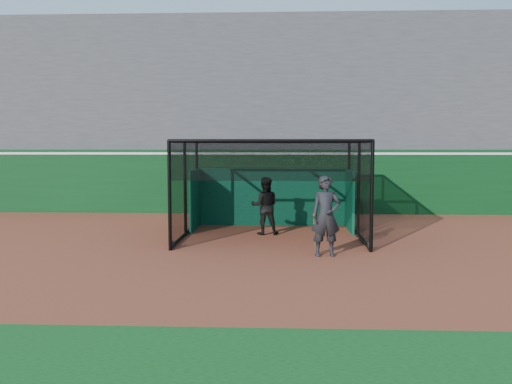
{
  "coord_description": "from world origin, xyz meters",
  "views": [
    {
      "loc": [
        1.13,
        -12.73,
        2.69
      ],
      "look_at": [
        0.48,
        2.0,
        1.4
      ],
      "focal_mm": 38.0,
      "sensor_mm": 36.0,
      "label": 1
    }
  ],
  "objects": [
    {
      "name": "ground",
      "position": [
        0.0,
        0.0,
        0.0
      ],
      "size": [
        120.0,
        120.0,
        0.0
      ],
      "primitive_type": "plane",
      "color": "brown",
      "rests_on": "ground"
    },
    {
      "name": "grandstand",
      "position": [
        0.0,
        12.27,
        4.48
      ],
      "size": [
        50.0,
        7.85,
        8.95
      ],
      "color": "#4C4C4F",
      "rests_on": "ground"
    },
    {
      "name": "batting_cage",
      "position": [
        0.89,
        3.09,
        1.39
      ],
      "size": [
        5.18,
        4.65,
        2.79
      ],
      "color": "black",
      "rests_on": "ground"
    },
    {
      "name": "batter",
      "position": [
        0.69,
        3.38,
        0.86
      ],
      "size": [
        0.87,
        0.7,
        1.73
      ],
      "primitive_type": "imported",
      "rotation": [
        0.0,
        0.0,
        3.2
      ],
      "color": "black",
      "rests_on": "ground"
    },
    {
      "name": "outfield_wall",
      "position": [
        0.0,
        8.5,
        1.29
      ],
      "size": [
        50.0,
        0.5,
        2.5
      ],
      "color": "#0A3915",
      "rests_on": "ground"
    },
    {
      "name": "on_deck_player",
      "position": [
        2.25,
        0.27,
        0.97
      ],
      "size": [
        0.77,
        0.55,
        1.95
      ],
      "color": "black",
      "rests_on": "ground"
    }
  ]
}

